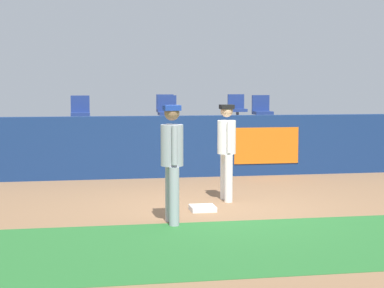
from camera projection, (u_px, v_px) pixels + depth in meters
name	position (u px, v px, depth m)	size (l,w,h in m)	color
ground_plane	(218.00, 209.00, 10.36)	(60.00, 60.00, 0.00)	#846042
grass_foreground_strip	(258.00, 244.00, 8.04)	(18.00, 2.80, 0.01)	#26662B
first_base	(203.00, 208.00, 10.21)	(0.40, 0.40, 0.08)	white
player_fielder_home	(227.00, 145.00, 11.04)	(0.33, 0.54, 1.70)	white
player_runner_visitor	(172.00, 155.00, 9.16)	(0.35, 0.49, 1.74)	#9EA3AD
field_wall	(182.00, 146.00, 13.99)	(18.00, 0.26, 1.37)	navy
bleacher_platform	(167.00, 145.00, 16.53)	(18.00, 4.80, 0.96)	#59595E
seat_front_left	(80.00, 111.00, 14.95)	(0.45, 0.44, 0.84)	#4C4C51
seat_front_center	(168.00, 110.00, 15.31)	(0.46, 0.44, 0.84)	#4C4C51
seat_back_right	(237.00, 108.00, 17.46)	(0.46, 0.44, 0.84)	#4C4C51
seat_front_right	(262.00, 110.00, 15.72)	(0.45, 0.44, 0.84)	#4C4C51
seat_back_center	(165.00, 108.00, 17.11)	(0.47, 0.44, 0.84)	#4C4C51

